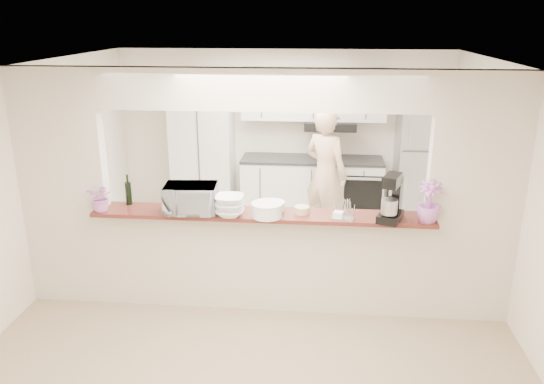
# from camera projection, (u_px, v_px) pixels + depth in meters

# --- Properties ---
(floor) EXTENTS (6.00, 6.00, 0.00)m
(floor) POSITION_uv_depth(u_px,v_px,m) (263.00, 306.00, 5.67)
(floor) COLOR tan
(floor) RESTS_ON ground
(tile_overlay) EXTENTS (5.00, 2.90, 0.01)m
(tile_overlay) POSITION_uv_depth(u_px,v_px,m) (275.00, 246.00, 7.14)
(tile_overlay) COLOR beige
(tile_overlay) RESTS_ON floor
(partition) EXTENTS (5.00, 0.15, 2.50)m
(partition) POSITION_uv_depth(u_px,v_px,m) (262.00, 173.00, 5.21)
(partition) COLOR beige
(partition) RESTS_ON floor
(bar_counter) EXTENTS (3.40, 0.38, 1.09)m
(bar_counter) POSITION_uv_depth(u_px,v_px,m) (262.00, 257.00, 5.49)
(bar_counter) COLOR beige
(bar_counter) RESTS_ON floor
(kitchen_cabinets) EXTENTS (3.15, 0.62, 2.25)m
(kitchen_cabinets) POSITION_uv_depth(u_px,v_px,m) (270.00, 155.00, 7.96)
(kitchen_cabinets) COLOR silver
(kitchen_cabinets) RESTS_ON floor
(refrigerator) EXTENTS (0.75, 0.70, 1.70)m
(refrigerator) POSITION_uv_depth(u_px,v_px,m) (422.00, 168.00, 7.73)
(refrigerator) COLOR #B5B5BA
(refrigerator) RESTS_ON floor
(flower_left) EXTENTS (0.30, 0.27, 0.29)m
(flower_left) POSITION_uv_depth(u_px,v_px,m) (101.00, 197.00, 5.28)
(flower_left) COLOR #E77ACA
(flower_left) RESTS_ON bar_counter
(wine_bottle_a) EXTENTS (0.06, 0.06, 0.31)m
(wine_bottle_a) POSITION_uv_depth(u_px,v_px,m) (129.00, 193.00, 5.48)
(wine_bottle_a) COLOR black
(wine_bottle_a) RESTS_ON bar_counter
(wine_bottle_b) EXTENTS (0.06, 0.06, 0.32)m
(wine_bottle_b) POSITION_uv_depth(u_px,v_px,m) (129.00, 193.00, 5.48)
(wine_bottle_b) COLOR black
(wine_bottle_b) RESTS_ON bar_counter
(toaster_oven) EXTENTS (0.54, 0.39, 0.28)m
(toaster_oven) POSITION_uv_depth(u_px,v_px,m) (191.00, 199.00, 5.25)
(toaster_oven) COLOR #B5B4B9
(toaster_oven) RESTS_ON bar_counter
(serving_bowls) EXTENTS (0.28, 0.28, 0.20)m
(serving_bowls) POSITION_uv_depth(u_px,v_px,m) (230.00, 206.00, 5.16)
(serving_bowls) COLOR white
(serving_bowls) RESTS_ON bar_counter
(plate_stack_a) EXTENTS (0.31, 0.31, 0.14)m
(plate_stack_a) POSITION_uv_depth(u_px,v_px,m) (267.00, 210.00, 5.16)
(plate_stack_a) COLOR white
(plate_stack_a) RESTS_ON bar_counter
(plate_stack_b) EXTENTS (0.25, 0.25, 0.09)m
(plate_stack_b) POSITION_uv_depth(u_px,v_px,m) (272.00, 206.00, 5.34)
(plate_stack_b) COLOR white
(plate_stack_b) RESTS_ON bar_counter
(red_bowl) EXTENTS (0.15, 0.15, 0.07)m
(red_bowl) POSITION_uv_depth(u_px,v_px,m) (275.00, 205.00, 5.38)
(red_bowl) COLOR maroon
(red_bowl) RESTS_ON bar_counter
(tan_bowl) EXTENTS (0.15, 0.15, 0.07)m
(tan_bowl) POSITION_uv_depth(u_px,v_px,m) (302.00, 210.00, 5.26)
(tan_bowl) COLOR #C3B489
(tan_bowl) RESTS_ON bar_counter
(utensil_caddy) EXTENTS (0.24, 0.18, 0.20)m
(utensil_caddy) POSITION_uv_depth(u_px,v_px,m) (343.00, 211.00, 5.09)
(utensil_caddy) COLOR silver
(utensil_caddy) RESTS_ON bar_counter
(stand_mixer) EXTENTS (0.29, 0.36, 0.46)m
(stand_mixer) POSITION_uv_depth(u_px,v_px,m) (392.00, 200.00, 5.03)
(stand_mixer) COLOR black
(stand_mixer) RESTS_ON bar_counter
(flower_right) EXTENTS (0.23, 0.23, 0.40)m
(flower_right) POSITION_uv_depth(u_px,v_px,m) (429.00, 202.00, 4.98)
(flower_right) COLOR #CA75DA
(flower_right) RESTS_ON bar_counter
(person) EXTENTS (0.78, 0.73, 1.80)m
(person) POSITION_uv_depth(u_px,v_px,m) (326.00, 174.00, 7.24)
(person) COLOR #D3A989
(person) RESTS_ON floor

